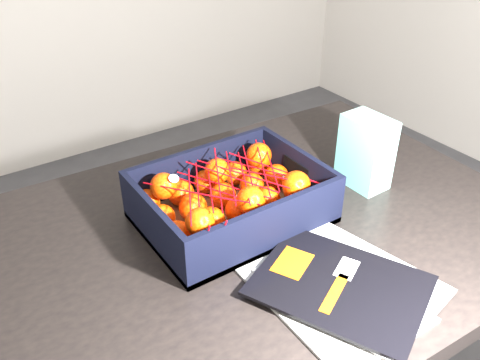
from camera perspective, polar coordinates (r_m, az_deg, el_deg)
table at (r=1.08m, az=0.23°, el=-10.05°), size 1.24×0.86×0.75m
magazine_stack at (r=0.91m, az=11.24°, el=-11.59°), size 0.31×0.34×0.02m
produce_crate at (r=1.04m, az=-0.93°, el=-2.83°), size 0.36×0.27×0.11m
clementine_heap at (r=1.03m, az=-1.01°, el=-2.10°), size 0.34×0.25×0.10m
mesh_net at (r=1.00m, az=-1.07°, el=-0.19°), size 0.29×0.24×0.09m
retail_carton at (r=1.16m, az=13.82°, el=3.07°), size 0.08×0.11×0.16m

